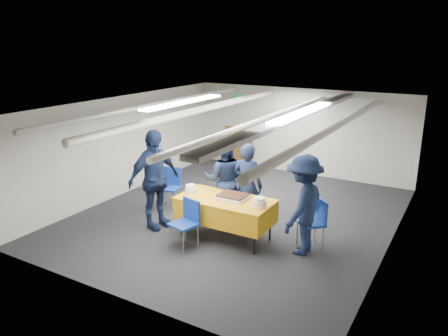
{
  "coord_description": "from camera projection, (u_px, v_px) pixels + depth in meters",
  "views": [
    {
      "loc": [
        3.99,
        -7.46,
        3.55
      ],
      "look_at": [
        -0.22,
        -0.2,
        1.05
      ],
      "focal_mm": 35.0,
      "sensor_mm": 36.0,
      "label": 1
    }
  ],
  "objects": [
    {
      "name": "ground",
      "position": [
        238.0,
        215.0,
        9.11
      ],
      "size": [
        7.0,
        7.0,
        0.0
      ],
      "primitive_type": "plane",
      "color": "black",
      "rests_on": "ground"
    },
    {
      "name": "room_shell",
      "position": [
        252.0,
        127.0,
        8.89
      ],
      "size": [
        6.0,
        7.0,
        2.3
      ],
      "color": "beige",
      "rests_on": "ground"
    },
    {
      "name": "serving_table",
      "position": [
        225.0,
        210.0,
        7.93
      ],
      "size": [
        1.75,
        0.88,
        0.77
      ],
      "color": "black",
      "rests_on": "ground"
    },
    {
      "name": "sheet_cake",
      "position": [
        233.0,
        197.0,
        7.85
      ],
      "size": [
        0.53,
        0.41,
        0.09
      ],
      "color": "white",
      "rests_on": "serving_table"
    },
    {
      "name": "plate_stack_left",
      "position": [
        191.0,
        189.0,
        8.15
      ],
      "size": [
        0.22,
        0.22,
        0.16
      ],
      "color": "white",
      "rests_on": "serving_table"
    },
    {
      "name": "plate_stack_right",
      "position": [
        259.0,
        202.0,
        7.47
      ],
      "size": [
        0.24,
        0.24,
        0.17
      ],
      "color": "white",
      "rests_on": "serving_table"
    },
    {
      "name": "podium",
      "position": [
        239.0,
        147.0,
        12.23
      ],
      "size": [
        0.62,
        0.53,
        1.25
      ],
      "color": "brown",
      "rests_on": "ground"
    },
    {
      "name": "chair_near",
      "position": [
        187.0,
        219.0,
        7.6
      ],
      "size": [
        0.51,
        0.51,
        0.87
      ],
      "color": "gray",
      "rests_on": "ground"
    },
    {
      "name": "chair_right",
      "position": [
        315.0,
        218.0,
        7.62
      ],
      "size": [
        0.59,
        0.59,
        0.87
      ],
      "color": "gray",
      "rests_on": "ground"
    },
    {
      "name": "chair_left",
      "position": [
        171.0,
        183.0,
        9.46
      ],
      "size": [
        0.5,
        0.5,
        0.87
      ],
      "color": "gray",
      "rests_on": "ground"
    },
    {
      "name": "sailor_a",
      "position": [
        247.0,
        186.0,
        8.35
      ],
      "size": [
        0.63,
        0.43,
        1.68
      ],
      "primitive_type": "imported",
      "rotation": [
        0.0,
        0.0,
        3.19
      ],
      "color": "black",
      "rests_on": "ground"
    },
    {
      "name": "sailor_b",
      "position": [
        224.0,
        180.0,
        8.61
      ],
      "size": [
        1.05,
        0.96,
        1.74
      ],
      "primitive_type": "imported",
      "rotation": [
        0.0,
        0.0,
        3.59
      ],
      "color": "black",
      "rests_on": "ground"
    },
    {
      "name": "sailor_c",
      "position": [
        154.0,
        180.0,
        8.3
      ],
      "size": [
        0.73,
        1.22,
        1.94
      ],
      "primitive_type": "imported",
      "rotation": [
        0.0,
        0.0,
        1.33
      ],
      "color": "black",
      "rests_on": "ground"
    },
    {
      "name": "sailor_d",
      "position": [
        303.0,
        205.0,
        7.32
      ],
      "size": [
        0.7,
        1.15,
        1.73
      ],
      "primitive_type": "imported",
      "rotation": [
        0.0,
        0.0,
        -1.62
      ],
      "color": "black",
      "rests_on": "ground"
    }
  ]
}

